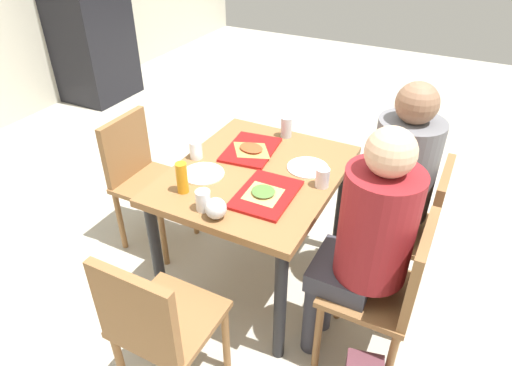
{
  "coord_description": "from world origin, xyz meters",
  "views": [
    {
      "loc": [
        -1.8,
        -0.93,
        2.01
      ],
      "look_at": [
        0.0,
        0.0,
        0.68
      ],
      "focal_mm": 31.75,
      "sensor_mm": 36.0,
      "label": 1
    }
  ],
  "objects_px": {
    "tray_red_far": "(251,150)",
    "soda_can": "(286,127)",
    "chair_near_right": "(413,224)",
    "chair_near_left": "(390,287)",
    "drink_fridge": "(86,8)",
    "pizza_slice_a": "(263,192)",
    "condiment_bottle": "(182,178)",
    "chair_left_end": "(156,324)",
    "chair_far_side": "(142,173)",
    "paper_plate_near_edge": "(308,167)",
    "pizza_slice_b": "(251,149)",
    "paper_plate_center": "(203,174)",
    "plastic_cup_c": "(203,200)",
    "tray_red_near": "(266,194)",
    "plastic_cup_b": "(322,178)",
    "plastic_cup_a": "(196,150)",
    "foil_bundle": "(216,208)",
    "person_in_brown_jacket": "(394,178)",
    "main_table": "(256,188)",
    "person_in_red": "(366,235)"
  },
  "relations": [
    {
      "from": "tray_red_far",
      "to": "soda_can",
      "type": "xyz_separation_m",
      "value": [
        0.26,
        -0.1,
        0.05
      ]
    },
    {
      "from": "chair_near_right",
      "to": "soda_can",
      "type": "distance_m",
      "value": 0.9
    },
    {
      "from": "chair_near_left",
      "to": "chair_near_right",
      "type": "xyz_separation_m",
      "value": [
        0.51,
        0.0,
        0.0
      ]
    },
    {
      "from": "chair_near_right",
      "to": "drink_fridge",
      "type": "relative_size",
      "value": 0.46
    },
    {
      "from": "pizza_slice_a",
      "to": "condiment_bottle",
      "type": "bearing_deg",
      "value": 110.77
    },
    {
      "from": "drink_fridge",
      "to": "chair_left_end",
      "type": "bearing_deg",
      "value": -132.59
    },
    {
      "from": "chair_far_side",
      "to": "drink_fridge",
      "type": "bearing_deg",
      "value": 49.86
    },
    {
      "from": "paper_plate_near_edge",
      "to": "pizza_slice_b",
      "type": "xyz_separation_m",
      "value": [
        0.01,
        0.34,
        0.02
      ]
    },
    {
      "from": "chair_near_left",
      "to": "chair_left_end",
      "type": "relative_size",
      "value": 1.0
    },
    {
      "from": "chair_near_right",
      "to": "paper_plate_center",
      "type": "distance_m",
      "value": 1.14
    },
    {
      "from": "paper_plate_near_edge",
      "to": "pizza_slice_b",
      "type": "distance_m",
      "value": 0.35
    },
    {
      "from": "pizza_slice_b",
      "to": "pizza_slice_a",
      "type": "bearing_deg",
      "value": -144.63
    },
    {
      "from": "pizza_slice_b",
      "to": "plastic_cup_c",
      "type": "xyz_separation_m",
      "value": [
        -0.57,
        -0.05,
        0.03
      ]
    },
    {
      "from": "plastic_cup_c",
      "to": "paper_plate_near_edge",
      "type": "bearing_deg",
      "value": -27.62
    },
    {
      "from": "pizza_slice_a",
      "to": "plastic_cup_c",
      "type": "distance_m",
      "value": 0.3
    },
    {
      "from": "tray_red_far",
      "to": "paper_plate_near_edge",
      "type": "height_order",
      "value": "tray_red_far"
    },
    {
      "from": "chair_left_end",
      "to": "tray_red_near",
      "type": "relative_size",
      "value": 2.41
    },
    {
      "from": "chair_near_left",
      "to": "plastic_cup_c",
      "type": "xyz_separation_m",
      "value": [
        -0.15,
        0.87,
        0.29
      ]
    },
    {
      "from": "plastic_cup_b",
      "to": "condiment_bottle",
      "type": "distance_m",
      "value": 0.69
    },
    {
      "from": "paper_plate_center",
      "to": "pizza_slice_a",
      "type": "relative_size",
      "value": 0.93
    },
    {
      "from": "tray_red_near",
      "to": "chair_left_end",
      "type": "bearing_deg",
      "value": 168.39
    },
    {
      "from": "paper_plate_near_edge",
      "to": "plastic_cup_a",
      "type": "xyz_separation_m",
      "value": [
        -0.18,
        0.59,
        0.05
      ]
    },
    {
      "from": "paper_plate_near_edge",
      "to": "foil_bundle",
      "type": "distance_m",
      "value": 0.62
    },
    {
      "from": "chair_near_right",
      "to": "plastic_cup_a",
      "type": "relative_size",
      "value": 8.66
    },
    {
      "from": "person_in_brown_jacket",
      "to": "paper_plate_near_edge",
      "type": "distance_m",
      "value": 0.44
    },
    {
      "from": "plastic_cup_a",
      "to": "foil_bundle",
      "type": "xyz_separation_m",
      "value": [
        -0.41,
        -0.38,
        0.0
      ]
    },
    {
      "from": "paper_plate_center",
      "to": "chair_near_left",
      "type": "bearing_deg",
      "value": -95.64
    },
    {
      "from": "tray_red_near",
      "to": "plastic_cup_b",
      "type": "relative_size",
      "value": 3.6
    },
    {
      "from": "tray_red_near",
      "to": "main_table",
      "type": "bearing_deg",
      "value": 39.43
    },
    {
      "from": "paper_plate_near_edge",
      "to": "plastic_cup_c",
      "type": "height_order",
      "value": "plastic_cup_c"
    },
    {
      "from": "foil_bundle",
      "to": "chair_near_left",
      "type": "bearing_deg",
      "value": -77.14
    },
    {
      "from": "person_in_red",
      "to": "tray_red_near",
      "type": "height_order",
      "value": "person_in_red"
    },
    {
      "from": "chair_near_right",
      "to": "pizza_slice_a",
      "type": "bearing_deg",
      "value": 123.91
    },
    {
      "from": "tray_red_far",
      "to": "pizza_slice_a",
      "type": "bearing_deg",
      "value": -144.52
    },
    {
      "from": "chair_near_left",
      "to": "pizza_slice_b",
      "type": "distance_m",
      "value": 1.04
    },
    {
      "from": "plastic_cup_c",
      "to": "condiment_bottle",
      "type": "distance_m",
      "value": 0.19
    },
    {
      "from": "main_table",
      "to": "soda_can",
      "type": "xyz_separation_m",
      "value": [
        0.43,
        0.02,
        0.17
      ]
    },
    {
      "from": "person_in_brown_jacket",
      "to": "paper_plate_center",
      "type": "distance_m",
      "value": 0.98
    },
    {
      "from": "paper_plate_center",
      "to": "soda_can",
      "type": "xyz_separation_m",
      "value": [
        0.59,
        -0.21,
        0.06
      ]
    },
    {
      "from": "main_table",
      "to": "plastic_cup_a",
      "type": "bearing_deg",
      "value": 94.09
    },
    {
      "from": "drink_fridge",
      "to": "plastic_cup_b",
      "type": "bearing_deg",
      "value": -117.95
    },
    {
      "from": "paper_plate_center",
      "to": "pizza_slice_b",
      "type": "relative_size",
      "value": 0.92
    },
    {
      "from": "person_in_red",
      "to": "tray_red_far",
      "type": "height_order",
      "value": "person_in_red"
    },
    {
      "from": "chair_far_side",
      "to": "condiment_bottle",
      "type": "relative_size",
      "value": 5.41
    },
    {
      "from": "paper_plate_center",
      "to": "main_table",
      "type": "bearing_deg",
      "value": -56.44
    },
    {
      "from": "chair_near_left",
      "to": "paper_plate_near_edge",
      "type": "xyz_separation_m",
      "value": [
        0.41,
        0.57,
        0.24
      ]
    },
    {
      "from": "main_table",
      "to": "plastic_cup_b",
      "type": "distance_m",
      "value": 0.39
    },
    {
      "from": "pizza_slice_a",
      "to": "plastic_cup_c",
      "type": "relative_size",
      "value": 2.38
    },
    {
      "from": "chair_near_right",
      "to": "chair_left_end",
      "type": "xyz_separation_m",
      "value": [
        -1.15,
        0.8,
        0.0
      ]
    },
    {
      "from": "person_in_brown_jacket",
      "to": "drink_fridge",
      "type": "bearing_deg",
      "value": 67.27
    }
  ]
}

